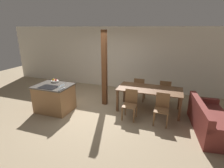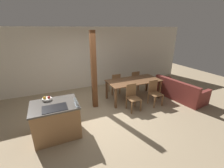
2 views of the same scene
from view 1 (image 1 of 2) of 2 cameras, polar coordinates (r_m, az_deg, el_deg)
The scene contains 15 objects.
ground_plane at distance 5.92m, azimuth -6.21°, elevation -8.75°, with size 16.00×16.00×0.00m, color #9E896B.
wall_back at distance 7.88m, azimuth 1.89°, elevation 8.45°, with size 11.20×0.08×2.70m.
kitchen_island at distance 6.06m, azimuth -18.27°, elevation -4.32°, with size 1.13×0.90×0.90m.
fruit_bowl at distance 6.21m, azimuth -18.15°, elevation 0.99°, with size 0.24×0.24×0.11m.
wine_glass_near at distance 5.30m, azimuth -17.05°, elevation -0.86°, with size 0.07×0.07×0.16m.
wine_glass_middle at distance 5.37m, azimuth -16.53°, elevation -0.59°, with size 0.07×0.07×0.16m.
wine_glass_far at distance 5.43m, azimuth -16.03°, elevation -0.33°, with size 0.07×0.07×0.16m.
wine_glass_end at distance 5.50m, azimuth -15.53°, elevation -0.07°, with size 0.07×0.07×0.16m.
dining_table at distance 5.80m, azimuth 12.13°, elevation -2.31°, with size 2.04×0.96×0.77m.
dining_chair_near_left at distance 5.31m, azimuth 5.99°, elevation -6.39°, with size 0.40×0.40×0.89m.
dining_chair_near_right at distance 5.20m, azimuth 15.94°, elevation -7.58°, with size 0.40×0.40×0.89m.
dining_chair_far_left at distance 6.60m, azimuth 8.92°, elevation -1.56°, with size 0.40×0.40×0.89m.
dining_chair_far_right at distance 6.51m, azimuth 16.87°, elevation -2.41°, with size 0.40×0.40×0.89m.
couch at distance 5.39m, azimuth 29.41°, elevation -10.63°, with size 1.07×1.98×0.79m.
timber_post at distance 6.00m, azimuth -2.49°, elevation 4.92°, with size 0.16×0.16×2.59m.
Camera 1 is at (2.35, -4.74, 2.65)m, focal length 28.00 mm.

